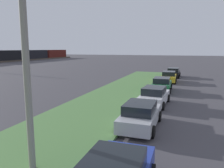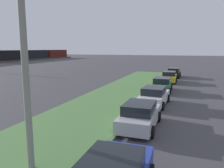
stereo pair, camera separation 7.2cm
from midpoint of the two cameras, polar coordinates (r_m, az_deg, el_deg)
grass_median at (r=13.38m, az=-9.74°, el=-10.09°), size 60.00×6.00×0.12m
parked_car_silver at (r=12.64m, az=7.47°, el=-8.07°), size 4.30×2.02×1.47m
parked_car_white at (r=17.75m, az=11.09°, el=-3.12°), size 4.40×2.21×1.47m
parked_car_green at (r=23.59m, az=13.00°, el=-0.13°), size 4.33×2.08×1.47m
parked_car_yellow at (r=30.25m, az=14.78°, el=1.82°), size 4.34×2.10×1.47m
parked_car_black at (r=35.76m, az=15.90°, el=2.87°), size 4.34×2.10×1.47m
streetlight at (r=7.78m, az=-19.59°, el=8.19°), size 0.61×2.87×7.50m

